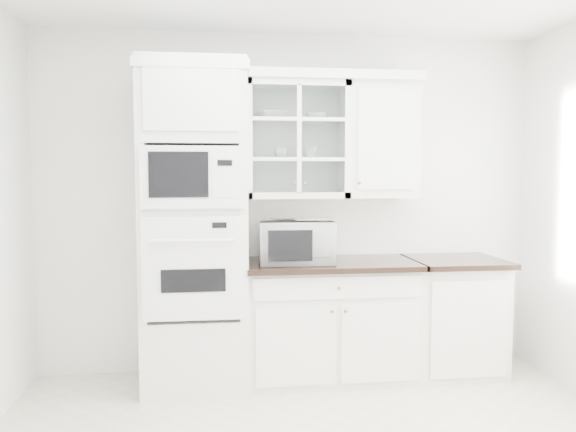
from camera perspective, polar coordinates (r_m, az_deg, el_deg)
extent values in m
cube|color=white|center=(4.56, 0.18, 1.30)|extent=(4.00, 0.02, 2.70)
cube|color=white|center=(4.22, -9.43, -1.05)|extent=(0.76, 0.65, 2.40)
cube|color=white|center=(3.92, -9.58, -5.30)|extent=(0.70, 0.03, 0.72)
cube|color=black|center=(3.92, -9.58, -6.49)|extent=(0.44, 0.01, 0.16)
cube|color=white|center=(3.87, -9.70, 3.87)|extent=(0.70, 0.03, 0.43)
cube|color=black|center=(3.85, -11.05, 4.15)|extent=(0.40, 0.01, 0.31)
cube|color=white|center=(4.46, 4.29, -10.64)|extent=(1.30, 0.60, 0.88)
cube|color=#301D12|center=(4.33, 4.42, -4.87)|extent=(1.32, 0.67, 0.04)
cube|color=white|center=(4.75, 16.37, -9.86)|extent=(0.70, 0.60, 0.88)
cube|color=#301D12|center=(4.63, 16.67, -4.44)|extent=(0.72, 0.67, 0.04)
cube|color=white|center=(4.41, 0.83, 7.69)|extent=(0.80, 0.33, 0.90)
cube|color=white|center=(4.40, 0.83, 5.74)|extent=(0.74, 0.29, 0.02)
cube|color=white|center=(4.42, 0.83, 9.64)|extent=(0.74, 0.29, 0.02)
cube|color=white|center=(4.55, 9.36, 7.53)|extent=(0.55, 0.33, 0.90)
cube|color=white|center=(4.42, -0.50, 14.01)|extent=(2.14, 0.38, 0.07)
imported|color=white|center=(4.24, 0.82, -2.59)|extent=(0.57, 0.48, 0.32)
imported|color=white|center=(4.40, -1.68, 10.18)|extent=(0.29, 0.29, 0.06)
imported|color=white|center=(4.46, 2.97, 10.07)|extent=(0.20, 0.20, 0.05)
imported|color=white|center=(4.40, -0.69, 6.42)|extent=(0.13, 0.13, 0.08)
imported|color=white|center=(4.41, 2.29, 6.43)|extent=(0.12, 0.12, 0.09)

